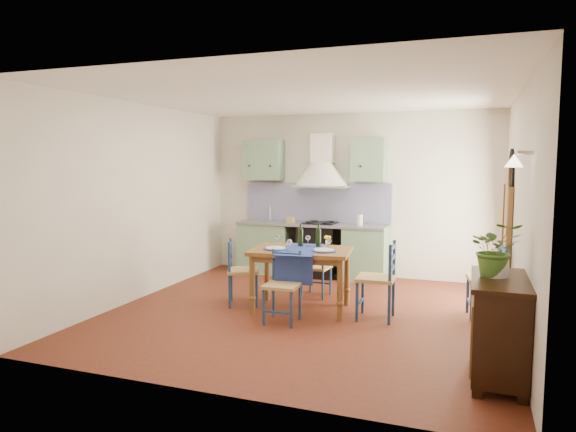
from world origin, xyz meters
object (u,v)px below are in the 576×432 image
object	(u,v)px
chair_near	(283,286)
potted_plant	(495,249)
dining_table	(301,256)
sideboard	(498,325)

from	to	relation	value
chair_near	potted_plant	distance (m)	2.62
dining_table	chair_near	xyz separation A→B (m)	(-0.05, -0.56, -0.27)
sideboard	potted_plant	distance (m)	0.68
dining_table	sideboard	bearing A→B (deg)	-32.20
sideboard	potted_plant	size ratio (longest dim) A/B	2.10
sideboard	potted_plant	world-z (taller)	potted_plant
dining_table	chair_near	distance (m)	0.63
chair_near	potted_plant	world-z (taller)	potted_plant
dining_table	potted_plant	bearing A→B (deg)	-31.49
sideboard	potted_plant	bearing A→B (deg)	124.98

